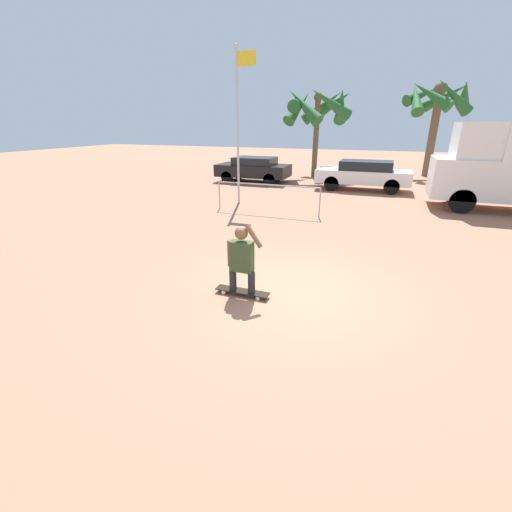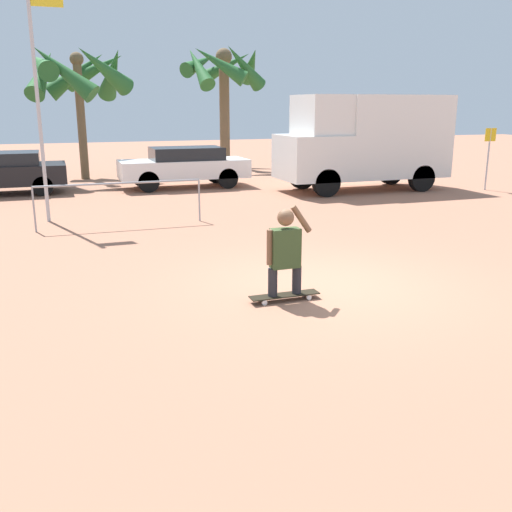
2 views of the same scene
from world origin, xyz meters
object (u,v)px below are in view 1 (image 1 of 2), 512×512
at_px(parked_car_white, 363,174).
at_px(palm_tree_center_background, 318,106).
at_px(flagpole, 239,119).
at_px(palm_tree_near_van, 438,100).
at_px(skateboard, 242,291).
at_px(parked_car_black, 254,169).
at_px(person_skateboarder, 242,256).

xyz_separation_m(parked_car_white, palm_tree_center_background, (-3.25, 3.85, 3.31)).
bearing_deg(palm_tree_center_background, flagpole, -98.67).
height_order(palm_tree_near_van, flagpole, flagpole).
distance_m(skateboard, flagpole, 8.93).
bearing_deg(parked_car_black, palm_tree_near_van, 32.20).
bearing_deg(palm_tree_near_van, flagpole, -125.16).
xyz_separation_m(palm_tree_center_background, flagpole, (-1.34, -8.79, -0.81)).
bearing_deg(skateboard, person_skateboarder, -180.00).
xyz_separation_m(person_skateboarder, parked_car_black, (-4.72, 13.04, -0.08)).
relative_size(person_skateboarder, parked_car_white, 0.30).
bearing_deg(parked_car_white, flagpole, -132.92).
relative_size(parked_car_white, palm_tree_near_van, 0.80).
distance_m(parked_car_white, flagpole, 7.19).
bearing_deg(palm_tree_center_background, skateboard, -83.24).
xyz_separation_m(parked_car_white, palm_tree_near_van, (3.37, 6.36, 3.64)).
relative_size(person_skateboarder, palm_tree_center_background, 0.26).
distance_m(person_skateboarder, parked_car_white, 12.66).
bearing_deg(palm_tree_near_van, parked_car_white, -117.90).
bearing_deg(person_skateboarder, palm_tree_center_background, 96.75).
xyz_separation_m(skateboard, flagpole, (-3.29, 7.66, 3.21)).
bearing_deg(flagpole, palm_tree_near_van, 54.84).
relative_size(skateboard, parked_car_black, 0.27).
height_order(palm_tree_near_van, palm_tree_center_background, palm_tree_near_van).
bearing_deg(palm_tree_center_background, person_skateboarder, -83.25).
distance_m(skateboard, parked_car_white, 12.68).
height_order(parked_car_black, flagpole, flagpole).
xyz_separation_m(person_skateboarder, parked_car_white, (1.30, 12.59, -0.04)).
xyz_separation_m(parked_car_black, palm_tree_near_van, (9.40, 5.92, 3.68)).
bearing_deg(flagpole, skateboard, -66.76).
xyz_separation_m(parked_car_white, flagpole, (-4.59, -4.94, 2.50)).
height_order(skateboard, parked_car_black, parked_car_black).
bearing_deg(person_skateboarder, parked_car_white, 84.09).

